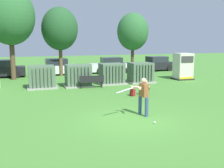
% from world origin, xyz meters
% --- Properties ---
extents(ground_plane, '(96.00, 96.00, 0.00)m').
position_xyz_m(ground_plane, '(0.00, 0.00, 0.00)').
color(ground_plane, '#478433').
extents(transformer_west, '(2.10, 1.70, 1.62)m').
position_xyz_m(transformer_west, '(-3.11, 9.15, 0.79)').
color(transformer_west, '#9E9B93').
rests_on(transformer_west, ground).
extents(transformer_mid_west, '(2.10, 1.70, 1.62)m').
position_xyz_m(transformer_mid_west, '(-0.49, 8.97, 0.79)').
color(transformer_mid_west, '#9E9B93').
rests_on(transformer_mid_west, ground).
extents(transformer_mid_east, '(2.10, 1.70, 1.62)m').
position_xyz_m(transformer_mid_east, '(2.24, 9.22, 0.79)').
color(transformer_mid_east, '#9E9B93').
rests_on(transformer_mid_east, ground).
extents(transformer_east, '(2.10, 1.70, 1.62)m').
position_xyz_m(transformer_east, '(4.68, 9.09, 0.79)').
color(transformer_east, '#9E9B93').
rests_on(transformer_east, ground).
extents(generator_enclosure, '(1.60, 1.40, 2.30)m').
position_xyz_m(generator_enclosure, '(8.96, 9.49, 1.14)').
color(generator_enclosure, '#262626').
rests_on(generator_enclosure, ground).
extents(park_bench, '(1.81, 0.45, 0.92)m').
position_xyz_m(park_bench, '(0.27, 7.92, 0.54)').
color(park_bench, black).
rests_on(park_bench, ground).
extents(batter, '(1.61, 0.76, 1.74)m').
position_xyz_m(batter, '(0.71, 0.42, 0.98)').
color(batter, '#384C75').
rests_on(batter, ground).
extents(sports_ball, '(0.09, 0.09, 0.09)m').
position_xyz_m(sports_ball, '(0.69, -0.84, 0.04)').
color(sports_ball, white).
rests_on(sports_ball, ground).
extents(seated_spectator, '(0.67, 0.79, 0.96)m').
position_xyz_m(seated_spectator, '(2.90, 4.49, 0.38)').
color(seated_spectator, '#282D4C').
rests_on(seated_spectator, ground).
extents(backpack, '(0.30, 0.35, 0.44)m').
position_xyz_m(backpack, '(2.00, 4.50, 0.21)').
color(backpack, maroon).
rests_on(backpack, ground).
extents(tree_left, '(4.14, 4.14, 7.90)m').
position_xyz_m(tree_left, '(-5.16, 14.14, 5.42)').
color(tree_left, brown).
rests_on(tree_left, ground).
extents(tree_center_left, '(3.40, 3.40, 6.51)m').
position_xyz_m(tree_center_left, '(-0.86, 15.31, 4.46)').
color(tree_center_left, brown).
rests_on(tree_center_left, ground).
extents(tree_center_right, '(3.27, 3.27, 6.24)m').
position_xyz_m(tree_center_right, '(6.70, 15.45, 4.28)').
color(tree_center_right, '#4C3828').
rests_on(tree_center_right, ground).
extents(parked_car_leftmost, '(4.20, 1.92, 1.62)m').
position_xyz_m(parked_car_leftmost, '(-6.20, 16.02, 0.75)').
color(parked_car_leftmost, black).
rests_on(parked_car_leftmost, ground).
extents(parked_car_left_of_center, '(4.21, 1.93, 1.62)m').
position_xyz_m(parked_car_left_of_center, '(-1.31, 16.16, 0.75)').
color(parked_car_left_of_center, silver).
rests_on(parked_car_left_of_center, ground).
extents(parked_car_right_of_center, '(4.30, 2.12, 1.62)m').
position_xyz_m(parked_car_right_of_center, '(4.47, 16.15, 0.75)').
color(parked_car_right_of_center, silver).
rests_on(parked_car_right_of_center, ground).
extents(parked_car_rightmost, '(4.33, 2.19, 1.62)m').
position_xyz_m(parked_car_rightmost, '(9.89, 16.13, 0.75)').
color(parked_car_rightmost, black).
rests_on(parked_car_rightmost, ground).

